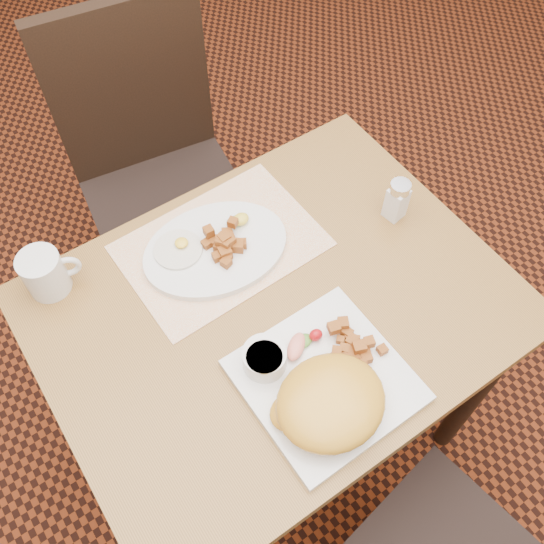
{
  "coord_description": "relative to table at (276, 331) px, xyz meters",
  "views": [
    {
      "loc": [
        -0.34,
        -0.49,
        1.78
      ],
      "look_at": [
        0.01,
        0.03,
        0.82
      ],
      "focal_mm": 40.0,
      "sensor_mm": 36.0,
      "label": 1
    }
  ],
  "objects": [
    {
      "name": "salt_shaker",
      "position": [
        0.34,
        0.04,
        0.16
      ],
      "size": [
        0.05,
        0.05,
        0.1
      ],
      "color": "white",
      "rests_on": "table"
    },
    {
      "name": "placemat",
      "position": [
        -0.01,
        0.18,
        0.11
      ],
      "size": [
        0.41,
        0.29,
        0.0
      ],
      "primitive_type": "cube",
      "rotation": [
        0.0,
        0.0,
        0.03
      ],
      "color": "white",
      "rests_on": "table"
    },
    {
      "name": "table",
      "position": [
        0.0,
        0.0,
        0.0
      ],
      "size": [
        0.9,
        0.7,
        0.75
      ],
      "color": "olive",
      "rests_on": "ground"
    },
    {
      "name": "garnish_ov",
      "position": [
        0.04,
        0.2,
        0.14
      ],
      "size": [
        0.05,
        0.04,
        0.02
      ],
      "color": "#387223",
      "rests_on": "plate_oval"
    },
    {
      "name": "home_fries_sq",
      "position": [
        0.05,
        -0.17,
        0.14
      ],
      "size": [
        0.11,
        0.12,
        0.03
      ],
      "color": "#A1551A",
      "rests_on": "plate_square"
    },
    {
      "name": "ground",
      "position": [
        0.0,
        0.0,
        -0.64
      ],
      "size": [
        8.0,
        8.0,
        0.0
      ],
      "primitive_type": "plane",
      "color": "black",
      "rests_on": "ground"
    },
    {
      "name": "ramekin",
      "position": [
        -0.09,
        -0.1,
        0.15
      ],
      "size": [
        0.08,
        0.08,
        0.04
      ],
      "color": "silver",
      "rests_on": "plate_square"
    },
    {
      "name": "plate_oval",
      "position": [
        -0.03,
        0.18,
        0.12
      ],
      "size": [
        0.34,
        0.27,
        0.02
      ],
      "primitive_type": null,
      "rotation": [
        0.0,
        0.0,
        -0.16
      ],
      "color": "silver",
      "rests_on": "placemat"
    },
    {
      "name": "hollandaise_mound",
      "position": [
        -0.05,
        -0.23,
        0.16
      ],
      "size": [
        0.2,
        0.17,
        0.07
      ],
      "color": "gold",
      "rests_on": "plate_square"
    },
    {
      "name": "plate_square",
      "position": [
        -0.02,
        -0.18,
        0.12
      ],
      "size": [
        0.28,
        0.28,
        0.02
      ],
      "primitive_type": "cube",
      "rotation": [
        0.0,
        0.0,
        0.01
      ],
      "color": "silver",
      "rests_on": "table"
    },
    {
      "name": "coffee_mug",
      "position": [
        -0.34,
        0.29,
        0.16
      ],
      "size": [
        0.11,
        0.08,
        0.09
      ],
      "color": "silver",
      "rests_on": "table"
    },
    {
      "name": "home_fries_ov",
      "position": [
        -0.01,
        0.16,
        0.14
      ],
      "size": [
        0.09,
        0.1,
        0.04
      ],
      "color": "#A1551A",
      "rests_on": "plate_oval"
    },
    {
      "name": "chair_far",
      "position": [
        0.05,
        0.65,
        -0.1
      ],
      "size": [
        0.48,
        0.49,
        0.97
      ],
      "rotation": [
        0.0,
        0.0,
        2.99
      ],
      "color": "black",
      "rests_on": "ground"
    },
    {
      "name": "fried_egg",
      "position": [
        -0.1,
        0.21,
        0.13
      ],
      "size": [
        0.1,
        0.1,
        0.02
      ],
      "color": "white",
      "rests_on": "plate_oval"
    },
    {
      "name": "garnish_sq",
      "position": [
        -0.01,
        -0.1,
        0.14
      ],
      "size": [
        0.09,
        0.06,
        0.03
      ],
      "color": "#387223",
      "rests_on": "plate_square"
    }
  ]
}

